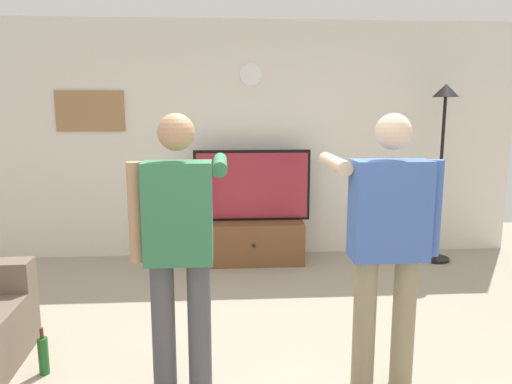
{
  "coord_description": "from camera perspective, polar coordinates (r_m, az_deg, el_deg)",
  "views": [
    {
      "loc": [
        -0.24,
        -2.67,
        1.74
      ],
      "look_at": [
        0.02,
        1.2,
        1.05
      ],
      "focal_mm": 33.81,
      "sensor_mm": 36.0,
      "label": 1
    }
  ],
  "objects": [
    {
      "name": "tv_stand",
      "position": [
        5.49,
        -0.42,
        -5.83
      ],
      "size": [
        1.13,
        0.53,
        0.47
      ],
      "color": "brown",
      "rests_on": "ground_plane"
    },
    {
      "name": "framed_picture",
      "position": [
        5.76,
        -19.02,
        9.05
      ],
      "size": [
        0.75,
        0.04,
        0.45
      ],
      "primitive_type": "cube",
      "color": "#997047"
    },
    {
      "name": "back_wall",
      "position": [
        5.64,
        -1.43,
        6.1
      ],
      "size": [
        6.4,
        0.1,
        2.7
      ],
      "primitive_type": "cube",
      "color": "silver",
      "rests_on": "ground_plane"
    },
    {
      "name": "person_standing_nearer_lamp",
      "position": [
        2.85,
        -9.04,
        -5.9
      ],
      "size": [
        0.57,
        0.78,
        1.7
      ],
      "color": "#4C4C51",
      "rests_on": "ground_plane"
    },
    {
      "name": "person_standing_nearer_couch",
      "position": [
        3.01,
        15.28,
        -5.04
      ],
      "size": [
        0.63,
        0.78,
        1.7
      ],
      "color": "gray",
      "rests_on": "ground_plane"
    },
    {
      "name": "television",
      "position": [
        5.4,
        -0.46,
        0.79
      ],
      "size": [
        1.3,
        0.07,
        0.79
      ],
      "color": "black",
      "rests_on": "tv_stand"
    },
    {
      "name": "beverage_bottle",
      "position": [
        3.62,
        -23.85,
        -17.23
      ],
      "size": [
        0.07,
        0.07,
        0.32
      ],
      "color": "#1E5923",
      "rests_on": "ground_plane"
    },
    {
      "name": "wall_clock",
      "position": [
        5.58,
        -0.63,
        13.72
      ],
      "size": [
        0.25,
        0.03,
        0.25
      ],
      "primitive_type": "cylinder",
      "rotation": [
        1.57,
        0.0,
        0.0
      ],
      "color": "white"
    },
    {
      "name": "floor_lamp",
      "position": [
        5.72,
        21.24,
        6.16
      ],
      "size": [
        0.32,
        0.32,
        1.98
      ],
      "color": "black",
      "rests_on": "ground_plane"
    }
  ]
}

